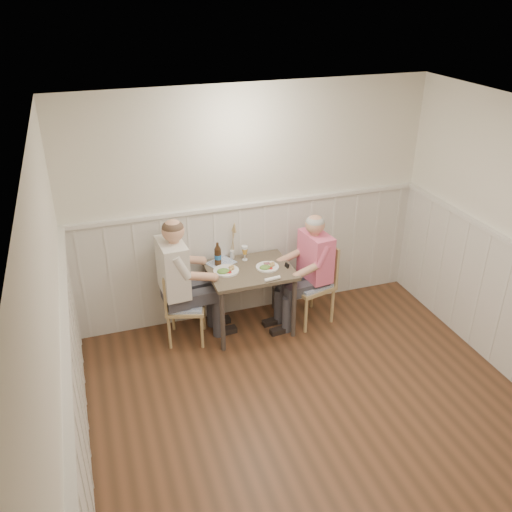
{
  "coord_description": "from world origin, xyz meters",
  "views": [
    {
      "loc": [
        -1.7,
        -2.97,
        3.5
      ],
      "look_at": [
        -0.15,
        1.64,
        1.0
      ],
      "focal_mm": 38.0,
      "sensor_mm": 36.0,
      "label": 1
    }
  ],
  "objects_px": {
    "dining_table": "(250,277)",
    "chair_left": "(181,303)",
    "chair_right": "(314,280)",
    "diner_cream": "(179,290)",
    "beer_bottle": "(218,255)",
    "grass_vase": "(232,242)",
    "man_in_pink": "(311,277)"
  },
  "relations": [
    {
      "from": "chair_right",
      "to": "grass_vase",
      "type": "bearing_deg",
      "value": 158.33
    },
    {
      "from": "chair_right",
      "to": "diner_cream",
      "type": "bearing_deg",
      "value": 176.56
    },
    {
      "from": "diner_cream",
      "to": "grass_vase",
      "type": "bearing_deg",
      "value": 20.56
    },
    {
      "from": "beer_bottle",
      "to": "grass_vase",
      "type": "height_order",
      "value": "grass_vase"
    },
    {
      "from": "chair_right",
      "to": "diner_cream",
      "type": "relative_size",
      "value": 0.65
    },
    {
      "from": "diner_cream",
      "to": "man_in_pink",
      "type": "bearing_deg",
      "value": -4.19
    },
    {
      "from": "man_in_pink",
      "to": "chair_right",
      "type": "bearing_deg",
      "value": 20.06
    },
    {
      "from": "dining_table",
      "to": "beer_bottle",
      "type": "bearing_deg",
      "value": 147.85
    },
    {
      "from": "dining_table",
      "to": "man_in_pink",
      "type": "relative_size",
      "value": 0.68
    },
    {
      "from": "chair_left",
      "to": "chair_right",
      "type": "bearing_deg",
      "value": -2.83
    },
    {
      "from": "man_in_pink",
      "to": "beer_bottle",
      "type": "height_order",
      "value": "man_in_pink"
    },
    {
      "from": "beer_bottle",
      "to": "diner_cream",
      "type": "bearing_deg",
      "value": -163.78
    },
    {
      "from": "chair_right",
      "to": "diner_cream",
      "type": "distance_m",
      "value": 1.51
    },
    {
      "from": "chair_left",
      "to": "beer_bottle",
      "type": "relative_size",
      "value": 3.18
    },
    {
      "from": "dining_table",
      "to": "grass_vase",
      "type": "bearing_deg",
      "value": 109.91
    },
    {
      "from": "man_in_pink",
      "to": "grass_vase",
      "type": "height_order",
      "value": "man_in_pink"
    },
    {
      "from": "beer_bottle",
      "to": "grass_vase",
      "type": "bearing_deg",
      "value": 30.15
    },
    {
      "from": "dining_table",
      "to": "grass_vase",
      "type": "distance_m",
      "value": 0.44
    },
    {
      "from": "chair_right",
      "to": "chair_left",
      "type": "xyz_separation_m",
      "value": [
        -1.5,
        0.07,
        -0.05
      ]
    },
    {
      "from": "chair_left",
      "to": "diner_cream",
      "type": "xyz_separation_m",
      "value": [
        -0.01,
        0.02,
        0.14
      ]
    },
    {
      "from": "chair_right",
      "to": "man_in_pink",
      "type": "xyz_separation_m",
      "value": [
        -0.05,
        -0.02,
        0.05
      ]
    },
    {
      "from": "chair_left",
      "to": "beer_bottle",
      "type": "distance_m",
      "value": 0.63
    },
    {
      "from": "dining_table",
      "to": "chair_left",
      "type": "relative_size",
      "value": 1.06
    },
    {
      "from": "dining_table",
      "to": "man_in_pink",
      "type": "bearing_deg",
      "value": -4.49
    },
    {
      "from": "chair_right",
      "to": "man_in_pink",
      "type": "relative_size",
      "value": 0.7
    },
    {
      "from": "chair_left",
      "to": "man_in_pink",
      "type": "height_order",
      "value": "man_in_pink"
    },
    {
      "from": "beer_bottle",
      "to": "man_in_pink",
      "type": "bearing_deg",
      "value": -13.72
    },
    {
      "from": "diner_cream",
      "to": "beer_bottle",
      "type": "distance_m",
      "value": 0.56
    },
    {
      "from": "grass_vase",
      "to": "man_in_pink",
      "type": "bearing_deg",
      "value": -23.76
    },
    {
      "from": "dining_table",
      "to": "man_in_pink",
      "type": "xyz_separation_m",
      "value": [
        0.7,
        -0.05,
        -0.1
      ]
    },
    {
      "from": "chair_left",
      "to": "grass_vase",
      "type": "distance_m",
      "value": 0.85
    },
    {
      "from": "dining_table",
      "to": "man_in_pink",
      "type": "height_order",
      "value": "man_in_pink"
    }
  ]
}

